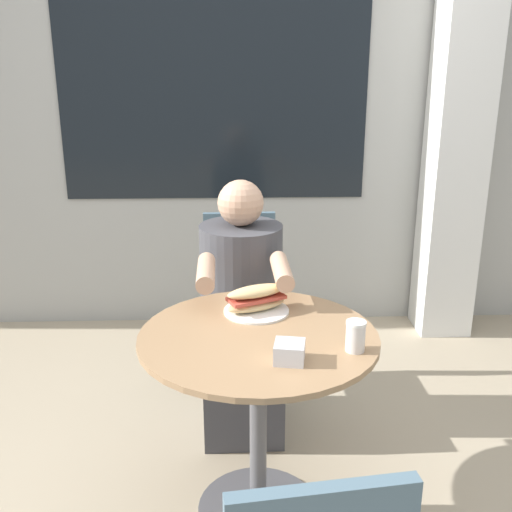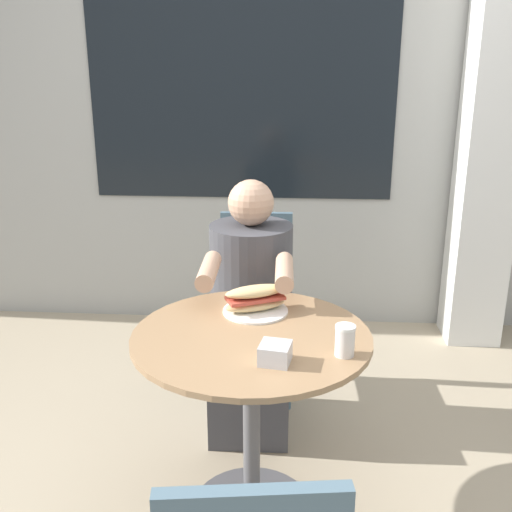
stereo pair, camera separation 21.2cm
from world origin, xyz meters
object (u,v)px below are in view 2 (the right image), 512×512
seated_diner (251,324)px  drink_cup (345,340)px  cafe_table (252,383)px  diner_chair (256,286)px  sandwich_on_plate (255,301)px

seated_diner → drink_cup: seated_diner is taller
cafe_table → diner_chair: size_ratio=0.92×
seated_diner → diner_chair: bearing=-90.8°
diner_chair → seated_diner: size_ratio=0.79×
cafe_table → seated_diner: size_ratio=0.72×
seated_diner → sandwich_on_plate: (0.05, -0.40, 0.28)m
sandwich_on_plate → drink_cup: 0.43m
sandwich_on_plate → drink_cup: size_ratio=2.39×
cafe_table → diner_chair: bearing=93.1°
diner_chair → seated_diner: 0.35m
diner_chair → drink_cup: size_ratio=8.79×
seated_diner → drink_cup: size_ratio=11.17×
drink_cup → cafe_table: bearing=156.4°
drink_cup → diner_chair: bearing=108.0°
seated_diner → drink_cup: 0.84m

